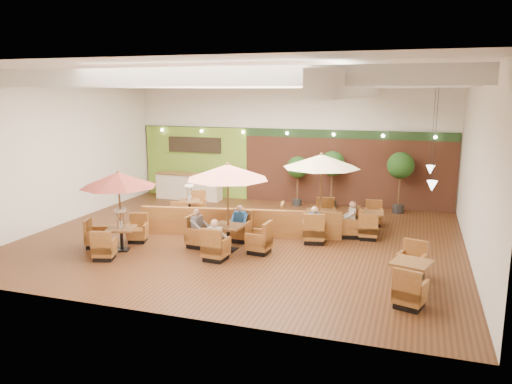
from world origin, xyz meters
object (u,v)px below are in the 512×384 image
at_px(topiary_1, 332,166).
at_px(table_2, 321,180).
at_px(diner_4, 351,215).
at_px(table_1, 228,191).
at_px(diner_3, 314,221).
at_px(table_5, 371,222).
at_px(booth_divider, 240,223).
at_px(table_3, 190,205).
at_px(topiary_0, 298,169).
at_px(table_4, 411,277).
at_px(diner_2, 198,224).
at_px(diner_0, 216,235).
at_px(service_counter, 189,186).
at_px(diner_1, 239,219).
at_px(table_0, 118,193).
at_px(topiary_2, 401,168).

bearing_deg(topiary_1, table_2, -85.84).
distance_m(topiary_1, diner_4, 4.39).
bearing_deg(table_1, diner_3, 38.01).
distance_m(table_5, diner_4, 1.12).
bearing_deg(booth_divider, table_3, 135.93).
height_order(topiary_0, topiary_1, topiary_1).
relative_size(booth_divider, topiary_1, 2.83).
xyz_separation_m(table_1, topiary_0, (0.59, 6.62, -0.27)).
height_order(table_5, diner_3, diner_3).
bearing_deg(table_4, table_5, 122.39).
bearing_deg(diner_4, topiary_1, 14.01).
height_order(table_4, diner_2, diner_2).
bearing_deg(diner_0, topiary_1, 82.05).
relative_size(table_3, table_5, 1.01).
bearing_deg(topiary_0, table_1, -95.11).
bearing_deg(service_counter, table_4, -39.48).
height_order(diner_0, diner_4, diner_4).
relative_size(diner_0, diner_2, 1.02).
distance_m(service_counter, topiary_0, 5.09).
distance_m(table_2, table_4, 5.43).
bearing_deg(diner_0, diner_3, 54.32).
height_order(table_4, diner_4, diner_4).
relative_size(table_2, diner_1, 3.89).
height_order(table_0, table_4, table_0).
relative_size(topiary_2, diner_0, 3.16).
relative_size(service_counter, topiary_1, 1.25).
bearing_deg(table_3, topiary_2, 1.58).
distance_m(service_counter, table_5, 8.90).
relative_size(table_5, diner_1, 3.34).
bearing_deg(topiary_0, table_5, -43.38).
distance_m(table_3, diner_3, 5.55).
relative_size(topiary_0, topiary_1, 0.88).
relative_size(table_0, table_1, 0.94).
bearing_deg(diner_3, booth_divider, 159.03).
height_order(table_1, diner_1, table_1).
bearing_deg(table_0, table_4, -21.75).
xyz_separation_m(table_1, table_5, (3.98, 3.42, -1.50)).
bearing_deg(booth_divider, table_0, -150.04).
bearing_deg(diner_0, table_1, 97.15).
relative_size(table_4, diner_3, 3.56).
bearing_deg(topiary_1, diner_0, -105.10).
distance_m(table_1, table_2, 3.48).
bearing_deg(topiary_2, table_1, -125.77).
height_order(booth_divider, diner_2, diner_2).
bearing_deg(diner_1, table_4, 149.96).
xyz_separation_m(table_0, table_5, (7.15, 4.45, -1.44)).
bearing_deg(table_5, diner_3, -134.96).
bearing_deg(table_3, booth_divider, -55.12).
bearing_deg(diner_0, diner_4, 53.68).
distance_m(booth_divider, table_5, 4.57).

